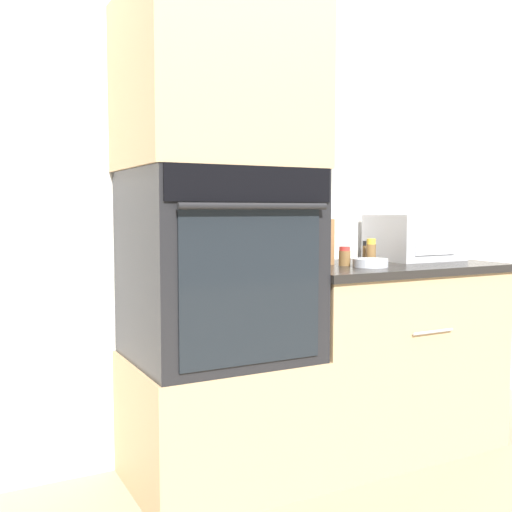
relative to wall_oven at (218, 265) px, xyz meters
name	(u,v)px	position (x,y,z in m)	size (l,w,h in m)	color
ground_plane	(332,493)	(0.35, -0.30, -0.90)	(12.00, 12.00, 0.00)	gray
wall_back	(257,181)	(0.35, 0.33, 0.35)	(8.00, 0.05, 2.50)	silver
oven_cabinet_base	(219,419)	(0.00, 0.00, -0.64)	(0.71, 0.60, 0.52)	tan
wall_oven	(218,265)	(0.00, 0.00, 0.00)	(0.68, 0.64, 0.75)	black
oven_cabinet_upper	(217,85)	(0.00, 0.00, 0.71)	(0.71, 0.60, 0.67)	tan
counter_unit	(384,354)	(0.86, 0.00, -0.46)	(1.04, 0.63, 0.86)	tan
microwave	(414,237)	(1.12, 0.10, 0.08)	(0.40, 0.34, 0.23)	#B2B5BA
knife_block	(318,241)	(0.55, 0.12, 0.08)	(0.10, 0.13, 0.25)	olive
bowl	(370,263)	(0.68, -0.10, -0.01)	(0.15, 0.15, 0.04)	silver
condiment_jar_near	(366,252)	(0.82, 0.09, 0.02)	(0.04, 0.04, 0.10)	brown
condiment_jar_mid	(371,252)	(0.77, 0.01, 0.03)	(0.05, 0.05, 0.12)	brown
condiment_jar_far	(345,256)	(0.62, 0.00, 0.01)	(0.05, 0.05, 0.09)	brown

